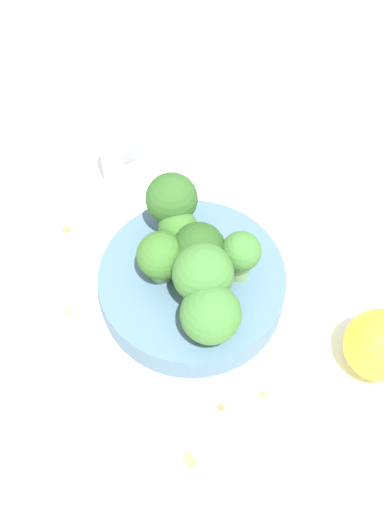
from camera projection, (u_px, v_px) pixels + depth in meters
ground_plane at (192, 294)px, 0.63m from camera, size 3.00×3.00×0.00m
bowl at (192, 285)px, 0.61m from camera, size 0.16×0.16×0.03m
broccoli_floret_0 at (161, 257)px, 0.58m from camera, size 0.04×0.04×0.05m
broccoli_floret_1 at (241, 254)px, 0.57m from camera, size 0.03×0.03×0.05m
broccoli_floret_2 at (172, 200)px, 0.60m from camera, size 0.04×0.04×0.06m
broccoli_floret_3 at (203, 275)px, 0.56m from camera, size 0.05×0.05×0.06m
broccoli_floret_4 at (211, 314)px, 0.55m from camera, size 0.05×0.05×0.05m
broccoli_floret_5 at (202, 252)px, 0.58m from camera, size 0.04×0.04×0.05m
broccoli_floret_6 at (178, 230)px, 0.60m from camera, size 0.03×0.03×0.04m
pepper_shaker at (122, 159)px, 0.67m from camera, size 0.04×0.04×0.06m
lemon_wedge at (380, 345)px, 0.57m from camera, size 0.06×0.06×0.06m
almond_crumb_0 at (190, 459)px, 0.54m from camera, size 0.01×0.01×0.01m
almond_crumb_1 at (66, 228)px, 0.66m from camera, size 0.01×0.01×0.01m
almond_crumb_2 at (221, 407)px, 0.57m from camera, size 0.01×0.00×0.01m
almond_crumb_3 at (68, 310)px, 0.61m from camera, size 0.00×0.01×0.01m
almond_crumb_4 at (263, 394)px, 0.57m from camera, size 0.01×0.01×0.01m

